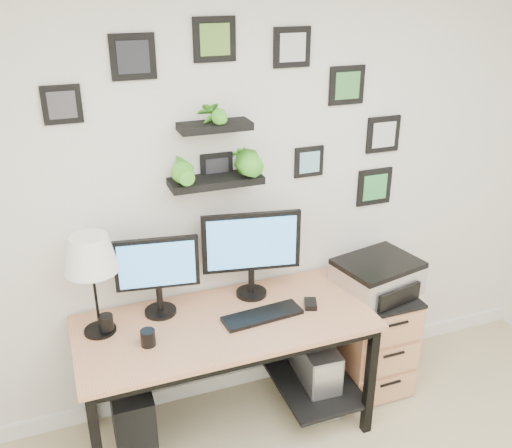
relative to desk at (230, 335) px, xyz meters
name	(u,v)px	position (x,y,z in m)	size (l,w,h in m)	color
room	(262,371)	(0.31, 0.32, -0.58)	(4.00, 4.00, 4.00)	#C4B68C
desk	(230,335)	(0.00, 0.00, 0.00)	(1.60, 0.70, 0.75)	tan
monitor_left	(157,271)	(-0.35, 0.16, 0.39)	(0.45, 0.20, 0.46)	black
monitor_right	(251,248)	(0.19, 0.17, 0.43)	(0.55, 0.21, 0.52)	black
keyboard	(262,315)	(0.16, -0.07, 0.13)	(0.44, 0.14, 0.02)	black
mouse	(310,304)	(0.46, -0.06, 0.14)	(0.07, 0.10, 0.03)	black
table_lamp	(90,256)	(-0.68, 0.10, 0.57)	(0.27, 0.27, 0.55)	black
mug	(148,338)	(-0.47, -0.10, 0.17)	(0.08, 0.08, 0.09)	black
pen_cup	(106,324)	(-0.65, 0.09, 0.17)	(0.08, 0.08, 0.10)	black
pc_tower_black	(132,415)	(-0.58, 0.01, -0.39)	(0.21, 0.47, 0.47)	black
pc_tower_grey	(313,371)	(0.53, 0.01, -0.41)	(0.22, 0.46, 0.44)	gray
file_cabinet	(370,337)	(0.95, 0.06, -0.29)	(0.43, 0.53, 0.67)	tan
printer	(377,277)	(0.96, 0.05, 0.15)	(0.54, 0.46, 0.21)	silver
wall_decor	(234,136)	(0.13, 0.26, 1.05)	(2.00, 0.18, 1.14)	black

